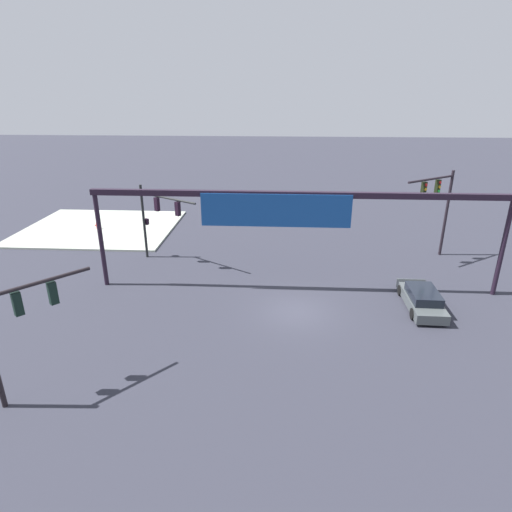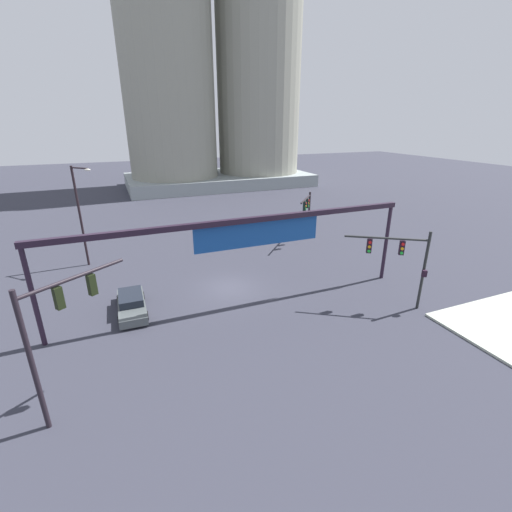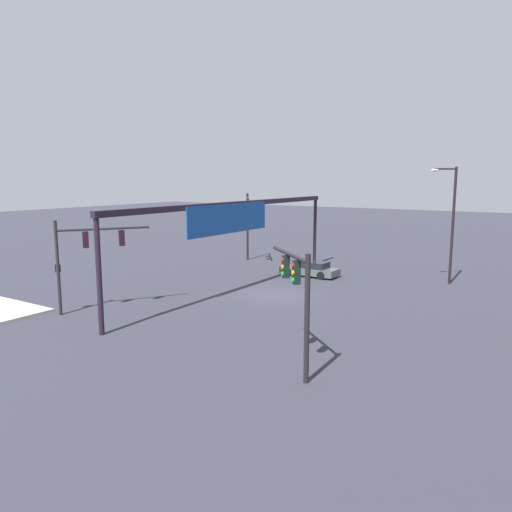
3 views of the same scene
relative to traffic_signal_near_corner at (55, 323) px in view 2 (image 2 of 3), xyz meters
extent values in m
plane|color=#31323D|center=(10.26, 9.05, -4.45)|extent=(194.53, 194.53, 0.00)
cylinder|color=black|center=(-0.94, -0.66, -1.24)|extent=(0.21, 0.21, 6.42)
cylinder|color=black|center=(0.96, 0.66, 1.58)|extent=(3.89, 2.78, 0.16)
cube|color=black|center=(0.30, 0.21, 0.98)|extent=(0.41, 0.40, 0.95)
cylinder|color=red|center=(0.21, 0.34, 1.27)|extent=(0.20, 0.16, 0.20)
cylinder|color=orange|center=(0.21, 0.34, 0.97)|extent=(0.20, 0.16, 0.20)
cylinder|color=green|center=(0.21, 0.34, 0.67)|extent=(0.20, 0.16, 0.20)
cube|color=black|center=(1.51, 1.05, 0.98)|extent=(0.41, 0.40, 0.95)
cylinder|color=red|center=(1.42, 1.18, 1.27)|extent=(0.20, 0.16, 0.20)
cylinder|color=orange|center=(1.42, 1.18, 0.97)|extent=(0.20, 0.16, 0.20)
cylinder|color=green|center=(1.42, 1.18, 0.67)|extent=(0.20, 0.16, 0.20)
cylinder|color=black|center=(22.09, 17.47, -1.92)|extent=(0.21, 0.21, 5.06)
cylinder|color=black|center=(20.70, 15.92, 0.28)|extent=(2.90, 3.21, 0.16)
cube|color=black|center=(21.27, 16.56, -0.33)|extent=(0.41, 0.41, 0.95)
cylinder|color=red|center=(21.39, 16.45, -0.03)|extent=(0.18, 0.19, 0.20)
cylinder|color=orange|center=(21.39, 16.45, -0.33)|extent=(0.18, 0.19, 0.20)
cylinder|color=green|center=(21.39, 16.45, -0.63)|extent=(0.18, 0.19, 0.20)
cube|color=black|center=(20.39, 15.57, -0.33)|extent=(0.41, 0.41, 0.95)
cylinder|color=red|center=(20.51, 15.47, -0.03)|extent=(0.18, 0.19, 0.20)
cylinder|color=orange|center=(20.51, 15.47, -0.33)|extent=(0.18, 0.19, 0.20)
cylinder|color=green|center=(20.51, 15.47, -0.63)|extent=(0.18, 0.19, 0.20)
cylinder|color=black|center=(21.24, 1.12, -1.71)|extent=(0.19, 0.19, 5.49)
cylinder|color=black|center=(19.01, 2.55, 0.45)|extent=(4.53, 2.97, 0.14)
cube|color=black|center=(19.90, 1.98, -0.15)|extent=(0.41, 0.39, 0.95)
cylinder|color=red|center=(19.81, 1.84, 0.15)|extent=(0.20, 0.16, 0.20)
cylinder|color=orange|center=(19.81, 1.84, -0.15)|extent=(0.20, 0.16, 0.20)
cylinder|color=green|center=(19.81, 1.84, -0.45)|extent=(0.20, 0.16, 0.20)
cube|color=black|center=(18.17, 3.09, -0.15)|extent=(0.41, 0.39, 0.95)
cylinder|color=red|center=(18.09, 2.95, 0.15)|extent=(0.20, 0.16, 0.20)
cylinder|color=orange|center=(18.09, 2.95, -0.15)|extent=(0.20, 0.16, 0.20)
cylinder|color=green|center=(18.09, 2.95, -0.45)|extent=(0.20, 0.16, 0.20)
cube|color=black|center=(21.11, 0.93, -1.74)|extent=(0.38, 0.36, 0.44)
cylinder|color=black|center=(0.12, 18.26, -0.13)|extent=(0.20, 0.20, 8.65)
cylinder|color=black|center=(0.73, 17.66, 4.05)|extent=(1.30, 1.30, 0.12)
ellipsoid|color=silver|center=(1.34, 17.05, 3.95)|extent=(0.64, 0.64, 0.20)
cylinder|color=black|center=(-1.89, 6.07, -1.50)|extent=(0.28, 0.28, 5.91)
cylinder|color=black|center=(22.41, 6.07, -1.50)|extent=(0.28, 0.28, 5.91)
cube|color=black|center=(10.26, 6.07, 1.63)|extent=(24.70, 0.35, 0.35)
cube|color=#164792|center=(11.56, 6.28, 0.70)|extent=(8.82, 0.08, 1.96)
cube|color=gray|center=(22.90, 53.43, -3.35)|extent=(34.42, 17.64, 2.20)
cylinder|color=gray|center=(14.51, 53.43, 23.94)|extent=(15.64, 15.64, 52.39)
cylinder|color=gray|center=(31.29, 53.43, 23.94)|extent=(15.64, 15.64, 52.39)
cube|color=#4B5253|center=(3.08, 8.03, -4.02)|extent=(1.82, 4.79, 0.55)
cube|color=black|center=(3.08, 8.31, -3.49)|extent=(1.56, 2.51, 0.50)
cylinder|color=black|center=(3.85, 6.54, -4.13)|extent=(0.23, 0.64, 0.64)
cylinder|color=black|center=(2.25, 6.57, -4.13)|extent=(0.23, 0.64, 0.64)
cylinder|color=black|center=(3.91, 9.49, -4.13)|extent=(0.23, 0.64, 0.64)
cylinder|color=black|center=(2.31, 9.52, -4.13)|extent=(0.23, 0.64, 0.64)
camera|label=1|loc=(11.30, 30.52, 7.32)|focal=29.94mm
camera|label=2|loc=(2.83, -14.50, 7.66)|focal=24.85mm
camera|label=3|loc=(38.34, 25.64, 3.39)|focal=34.53mm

